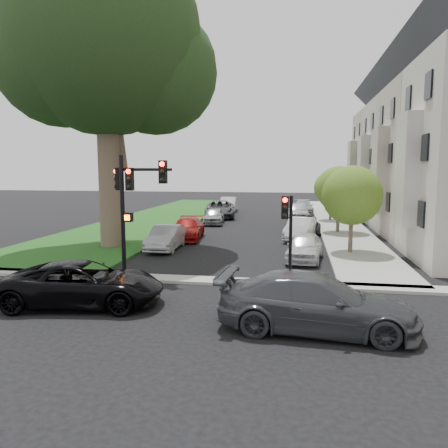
% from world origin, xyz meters
% --- Properties ---
extents(ground, '(140.00, 140.00, 0.00)m').
position_xyz_m(ground, '(0.00, 0.00, 0.00)').
color(ground, black).
rests_on(ground, ground).
extents(grass_strip, '(8.00, 44.00, 0.12)m').
position_xyz_m(grass_strip, '(-9.00, 24.00, 0.06)').
color(grass_strip, '#225020').
rests_on(grass_strip, ground).
extents(sidewalk_right, '(3.50, 44.00, 0.12)m').
position_xyz_m(sidewalk_right, '(6.75, 24.00, 0.06)').
color(sidewalk_right, '#A5A5A3').
rests_on(sidewalk_right, ground).
extents(sidewalk_cross, '(60.00, 1.00, 0.12)m').
position_xyz_m(sidewalk_cross, '(0.00, 2.00, 0.06)').
color(sidewalk_cross, '#A5A5A3').
rests_on(sidewalk_cross, ground).
extents(house_b, '(7.70, 7.55, 15.97)m').
position_xyz_m(house_b, '(12.45, 15.50, 6.93)').
color(house_b, '#9D948C').
rests_on(house_b, ground).
extents(house_c, '(7.70, 7.55, 15.97)m').
position_xyz_m(house_c, '(12.45, 23.00, 6.93)').
color(house_c, '#B7AEA0').
rests_on(house_c, ground).
extents(house_d, '(7.70, 7.55, 15.97)m').
position_xyz_m(house_d, '(12.45, 30.50, 6.93)').
color(house_d, tan).
rests_on(house_d, ground).
extents(eucalyptus, '(12.07, 10.95, 17.10)m').
position_xyz_m(eucalyptus, '(-7.33, 8.69, 11.68)').
color(eucalyptus, brown).
rests_on(eucalyptus, ground).
extents(small_tree_a, '(3.16, 3.16, 4.74)m').
position_xyz_m(small_tree_a, '(6.20, 9.00, 3.15)').
color(small_tree_a, brown).
rests_on(small_tree_a, ground).
extents(small_tree_b, '(3.17, 3.17, 4.75)m').
position_xyz_m(small_tree_b, '(6.20, 16.60, 3.16)').
color(small_tree_b, brown).
rests_on(small_tree_b, ground).
extents(small_tree_c, '(2.92, 2.92, 4.37)m').
position_xyz_m(small_tree_c, '(6.20, 23.94, 2.91)').
color(small_tree_c, brown).
rests_on(small_tree_c, ground).
extents(traffic_signal_main, '(2.50, 0.65, 5.12)m').
position_xyz_m(traffic_signal_main, '(-3.40, 2.23, 3.53)').
color(traffic_signal_main, black).
rests_on(traffic_signal_main, ground).
extents(traffic_signal_secondary, '(0.44, 0.35, 3.53)m').
position_xyz_m(traffic_signal_secondary, '(2.99, 2.19, 2.46)').
color(traffic_signal_secondary, black).
rests_on(traffic_signal_secondary, ground).
extents(car_cross_near, '(5.61, 3.19, 1.48)m').
position_xyz_m(car_cross_near, '(-3.66, -1.64, 0.74)').
color(car_cross_near, black).
rests_on(car_cross_near, ground).
extents(car_cross_far, '(5.72, 2.65, 1.62)m').
position_xyz_m(car_cross_far, '(3.94, -2.70, 0.81)').
color(car_cross_far, '#3F4247').
rests_on(car_cross_far, ground).
extents(car_parked_0, '(2.03, 4.15, 1.36)m').
position_xyz_m(car_parked_0, '(3.75, 6.91, 0.68)').
color(car_parked_0, silver).
rests_on(car_parked_0, ground).
extents(car_parked_1, '(2.24, 4.53, 1.43)m').
position_xyz_m(car_parked_1, '(3.58, 13.43, 0.71)').
color(car_parked_1, silver).
rests_on(car_parked_1, ground).
extents(car_parked_2, '(2.39, 4.81, 1.31)m').
position_xyz_m(car_parked_2, '(3.80, 16.94, 0.66)').
color(car_parked_2, '#3F4247').
rests_on(car_parked_2, ground).
extents(car_parked_3, '(1.99, 4.75, 1.61)m').
position_xyz_m(car_parked_3, '(3.44, 24.44, 0.80)').
color(car_parked_3, silver).
rests_on(car_parked_3, ground).
extents(car_parked_4, '(2.08, 4.84, 1.39)m').
position_xyz_m(car_parked_4, '(3.94, 30.09, 0.70)').
color(car_parked_4, '#999BA0').
rests_on(car_parked_4, ground).
extents(car_parked_5, '(1.57, 4.20, 1.37)m').
position_xyz_m(car_parked_5, '(-3.93, 8.59, 0.69)').
color(car_parked_5, '#999BA0').
rests_on(car_parked_5, ground).
extents(car_parked_6, '(2.34, 4.84, 1.36)m').
position_xyz_m(car_parked_6, '(-3.67, 12.37, 0.68)').
color(car_parked_6, maroon).
rests_on(car_parked_6, ground).
extents(car_parked_7, '(1.99, 4.05, 1.33)m').
position_xyz_m(car_parked_7, '(-3.43, 20.31, 0.66)').
color(car_parked_7, '#999BA0').
rests_on(car_parked_7, ground).
extents(car_parked_8, '(3.54, 6.12, 1.60)m').
position_xyz_m(car_parked_8, '(-3.80, 25.16, 0.80)').
color(car_parked_8, '#3F4247').
rests_on(car_parked_8, ground).
extents(car_parked_9, '(1.99, 4.76, 1.53)m').
position_xyz_m(car_parked_9, '(-3.94, 31.12, 0.76)').
color(car_parked_9, silver).
rests_on(car_parked_9, ground).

